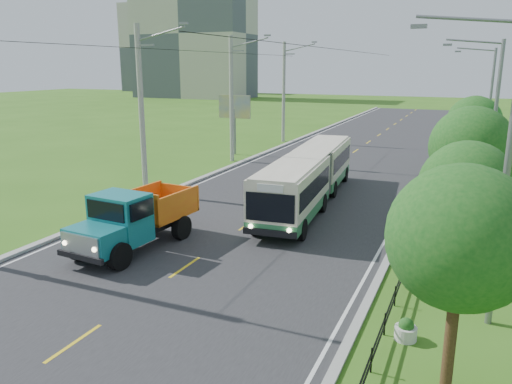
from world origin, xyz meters
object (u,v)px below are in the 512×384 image
Objects in this scene: planter_mid at (443,199)px; bus at (309,174)px; planter_near at (430,243)px; dump_truck at (135,215)px; streetlight_far at (488,102)px; tree_back at (475,120)px; streetlight_mid at (491,119)px; tree_front at (463,244)px; tree_second at (468,193)px; pole_mid at (232,99)px; tree_fourth at (473,142)px; planter_far at (450,172)px; pole_near at (142,111)px; tree_fifth at (475,126)px; pole_far at (284,92)px; streetlight_near at (501,166)px; tree_third at (472,152)px; planter_front at (406,330)px; billboard_left at (235,111)px.

planter_mid is 7.86m from bus.
dump_truck is at bearing -156.93° from planter_near.
tree_back is at bearing -112.92° from streetlight_far.
planter_near is at bearing -104.32° from streetlight_mid.
streetlight_mid reaches higher than tree_front.
tree_second is 12.15m from bus.
pole_mid is 1.10× the size of streetlight_mid.
tree_back is 8.21× the size of planter_near.
tree_front is 14.00m from dump_truck.
tree_second is at bearing -83.95° from planter_mid.
tree_back is at bearing 56.61° from bus.
tree_fourth reaches higher than planter_far.
pole_near is at bearing 127.49° from dump_truck.
tree_fifth is (0.00, 24.00, 0.13)m from tree_front.
pole_far is at bearing 121.99° from planter_near.
tree_front is 26.12m from planter_far.
streetlight_near is 1.00× the size of streetlight_mid.
dump_truck is (-12.92, -7.11, -2.52)m from tree_third.
streetlight_near is at bearing -60.19° from pole_far.
planter_near is at bearing 108.80° from streetlight_near.
pole_near is at bearing -90.00° from pole_mid.
tree_fourth is at bearing 85.55° from planter_front.
tree_back is at bearing 87.44° from planter_front.
streetlight_mid is at bearing -75.68° from planter_far.
bus is (9.82, -10.17, -3.36)m from pole_mid.
tree_front is at bearing -87.22° from planter_far.
tree_fifth is at bearing -35.36° from pole_far.
streetlight_near is 13.54× the size of planter_near.
tree_front is 31.89m from streetlight_far.
tree_fifth is at bearing 92.23° from streetlight_near.
streetlight_near is at bearing -48.01° from pole_mid.
tree_fourth is 3.53m from planter_mid.
pole_near is 1.67× the size of tree_third.
planter_mid is at bearing -90.00° from planter_far.
planter_far is at bearing -33.12° from pole_far.
planter_front is 16.00m from planter_mid.
billboard_left is (-19.36, 3.86, 0.01)m from tree_fifth.
pole_mid is 1.67× the size of tree_third.
dump_truck is (-12.92, 4.89, -2.25)m from tree_front.
pole_far is 19.56m from streetlight_far.
streetlight_near reaches higher than planter_mid.
bus is (-8.30, -15.31, -1.91)m from tree_back.
tree_fifth is at bearing 90.00° from tree_fourth.
pole_far is at bearing 120.42° from tree_second.
tree_fifth is 0.64× the size of streetlight_mid.
tree_second is 7.91× the size of planter_front.
tree_second is 0.58× the size of streetlight_far.
tree_front is 33.92m from billboard_left.
tree_front is 16.99m from bus.
tree_front is 8.36× the size of planter_mid.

